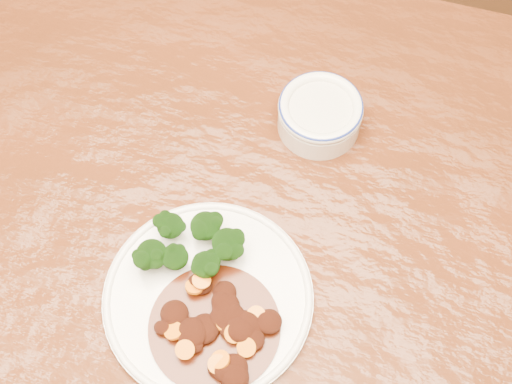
% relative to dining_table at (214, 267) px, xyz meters
% --- Properties ---
extents(dining_table, '(1.59, 1.06, 0.75)m').
position_rel_dining_table_xyz_m(dining_table, '(0.00, 0.00, 0.00)').
color(dining_table, '#4F210D').
rests_on(dining_table, ground).
extents(dinner_plate, '(0.24, 0.24, 0.01)m').
position_rel_dining_table_xyz_m(dinner_plate, '(0.03, -0.07, 0.09)').
color(dinner_plate, white).
rests_on(dinner_plate, dining_table).
extents(broccoli_florets, '(0.11, 0.09, 0.04)m').
position_rel_dining_table_xyz_m(broccoli_florets, '(-0.01, -0.02, 0.11)').
color(broccoli_florets, '#658746').
rests_on(broccoli_florets, dinner_plate).
extents(mince_stew, '(0.15, 0.15, 0.02)m').
position_rel_dining_table_xyz_m(mince_stew, '(0.06, -0.10, 0.10)').
color(mince_stew, '#4C1508').
rests_on(mince_stew, dinner_plate).
extents(dip_bowl, '(0.11, 0.11, 0.05)m').
position_rel_dining_table_xyz_m(dip_bowl, '(0.06, 0.20, 0.11)').
color(dip_bowl, silver).
rests_on(dip_bowl, dining_table).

